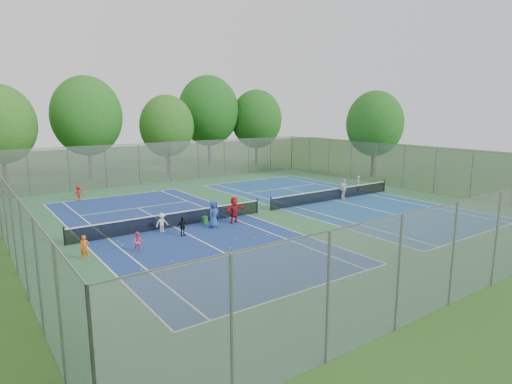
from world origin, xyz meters
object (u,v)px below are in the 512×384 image
net_right (334,195)px  ball_crate (151,225)px  instructor (358,185)px  ball_hopper (205,220)px  net_left (174,220)px

net_right → ball_crate: size_ratio=38.51×
instructor → net_right: bearing=-27.5°
ball_crate → ball_hopper: (3.08, -1.44, 0.11)m
net_left → ball_crate: 1.53m
instructor → ball_hopper: bearing=-35.4°
ball_hopper → instructor: instructor is taller
net_left → net_right: 14.00m
net_right → ball_crate: 15.19m
net_right → instructor: 3.94m
net_left → instructor: 17.86m
net_right → ball_hopper: 12.09m
net_right → instructor: size_ratio=8.36×
ball_crate → net_left: bearing=-39.2°
net_right → ball_crate: bearing=176.4°
ball_crate → net_right: bearing=-3.6°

